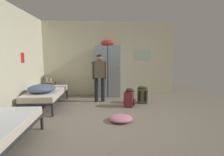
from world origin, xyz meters
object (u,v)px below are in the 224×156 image
(bedding_heap, at_px, (42,88))
(water_bottle, at_px, (47,79))
(locker_bank, at_px, (108,70))
(lotion_bottle, at_px, (51,80))
(person_traveler, at_px, (99,74))
(bed_left_rear, at_px, (46,94))
(clothes_pile_pink, at_px, (121,118))
(backpack_olive, at_px, (142,95))
(backpack_maroon, at_px, (130,98))
(shelf_unit, at_px, (50,88))

(bedding_heap, xyz_separation_m, water_bottle, (-0.31, 1.46, 0.07))
(locker_bank, relative_size, lotion_bottle, 12.83)
(person_traveler, relative_size, lotion_bottle, 9.54)
(person_traveler, bearing_deg, locker_bank, 69.83)
(locker_bank, height_order, bed_left_rear, locker_bank)
(bedding_heap, distance_m, clothes_pile_pink, 2.42)
(water_bottle, relative_size, backpack_olive, 0.40)
(lotion_bottle, relative_size, backpack_olive, 0.29)
(person_traveler, xyz_separation_m, backpack_maroon, (0.91, -0.62, -0.67))
(person_traveler, height_order, backpack_olive, person_traveler)
(backpack_maroon, bearing_deg, person_traveler, 145.71)
(bed_left_rear, distance_m, backpack_maroon, 2.48)
(bed_left_rear, bearing_deg, backpack_maroon, -3.72)
(locker_bank, distance_m, person_traveler, 0.83)
(locker_bank, bearing_deg, person_traveler, -110.17)
(backpack_maroon, bearing_deg, locker_bank, 114.03)
(backpack_olive, height_order, clothes_pile_pink, backpack_olive)
(backpack_maroon, bearing_deg, bed_left_rear, 176.28)
(locker_bank, xyz_separation_m, backpack_olive, (1.08, -1.01, -0.71))
(person_traveler, relative_size, backpack_maroon, 2.80)
(bed_left_rear, xyz_separation_m, bedding_heap, (-0.02, -0.29, 0.22))
(bed_left_rear, height_order, backpack_olive, backpack_olive)
(locker_bank, height_order, backpack_maroon, locker_bank)
(bedding_heap, xyz_separation_m, lotion_bottle, (-0.16, 1.40, 0.04))
(shelf_unit, height_order, bedding_heap, bedding_heap)
(backpack_olive, bearing_deg, clothes_pile_pink, -118.66)
(backpack_maroon, bearing_deg, shelf_unit, 154.32)
(backpack_maroon, bearing_deg, water_bottle, 154.63)
(bed_left_rear, height_order, person_traveler, person_traveler)
(bedding_heap, bearing_deg, backpack_maroon, 2.93)
(bed_left_rear, xyz_separation_m, backpack_maroon, (2.48, -0.16, -0.12))
(water_bottle, distance_m, backpack_maroon, 3.13)
(bedding_heap, bearing_deg, clothes_pile_pink, -26.07)
(locker_bank, bearing_deg, bed_left_rear, -146.44)
(lotion_bottle, relative_size, clothes_pile_pink, 0.30)
(bed_left_rear, xyz_separation_m, backpack_olive, (2.94, 0.22, -0.12))
(bed_left_rear, distance_m, clothes_pile_pink, 2.50)
(locker_bank, height_order, backpack_olive, locker_bank)
(shelf_unit, height_order, person_traveler, person_traveler)
(locker_bank, xyz_separation_m, bed_left_rear, (-1.86, -1.23, -0.59))
(person_traveler, bearing_deg, backpack_olive, -9.78)
(clothes_pile_pink, bearing_deg, bedding_heap, 153.93)
(backpack_olive, bearing_deg, locker_bank, 137.00)
(shelf_unit, bearing_deg, backpack_maroon, -25.68)
(bed_left_rear, xyz_separation_m, clothes_pile_pink, (2.09, -1.32, -0.31))
(shelf_unit, distance_m, bed_left_rear, 1.18)
(bedding_heap, relative_size, lotion_bottle, 5.01)
(bed_left_rear, height_order, lotion_bottle, lotion_bottle)
(person_traveler, distance_m, backpack_olive, 1.54)
(person_traveler, bearing_deg, shelf_unit, 159.15)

